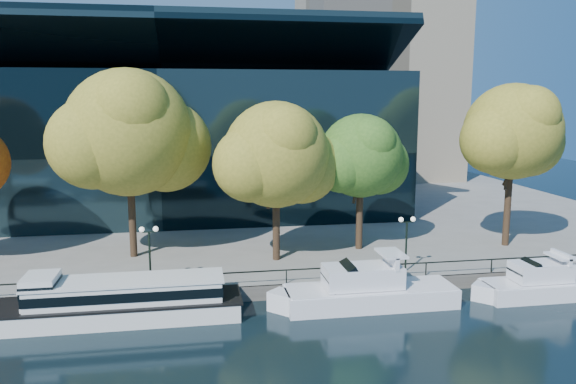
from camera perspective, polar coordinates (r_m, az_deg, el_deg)
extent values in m
plane|color=black|center=(35.36, -7.49, -12.86)|extent=(160.00, 160.00, 0.00)
cube|color=slate|center=(70.39, -8.69, -1.11)|extent=(90.00, 67.00, 1.00)
cube|color=#47443F|center=(38.02, -7.69, -10.42)|extent=(90.00, 0.25, 1.00)
cube|color=black|center=(37.74, -7.75, -8.25)|extent=(88.20, 0.08, 0.08)
cube|color=black|center=(37.90, -7.74, -8.97)|extent=(0.07, 0.07, 0.90)
cube|color=black|center=(64.97, -12.32, 4.57)|extent=(50.00, 24.00, 16.00)
cube|color=black|center=(60.88, -12.81, 13.18)|extent=(50.00, 17.14, 7.86)
cube|color=silver|center=(36.53, -16.79, -11.48)|extent=(14.63, 3.55, 1.15)
cube|color=black|center=(36.32, -16.84, -10.61)|extent=(14.92, 3.62, 0.13)
cube|color=silver|center=(36.04, -16.05, -9.62)|extent=(11.41, 2.91, 1.25)
cube|color=black|center=(36.02, -16.06, -9.54)|extent=(11.56, 2.98, 0.57)
cube|color=silver|center=(35.83, -16.10, -8.59)|extent=(11.70, 3.06, 0.10)
cube|color=silver|center=(36.84, -23.78, -9.14)|extent=(1.88, 2.49, 1.88)
cube|color=black|center=(36.77, -23.81, -8.83)|extent=(1.93, 2.56, 0.73)
cube|color=white|center=(37.54, 8.36, -10.48)|extent=(11.13, 3.18, 1.27)
cube|color=white|center=(36.28, -0.19, -11.10)|extent=(2.43, 2.43, 1.27)
cube|color=white|center=(37.32, 8.38, -9.53)|extent=(10.90, 3.12, 0.08)
cube|color=white|center=(36.91, 7.58, -8.47)|extent=(5.01, 2.38, 1.38)
cube|color=black|center=(36.49, 5.39, -8.46)|extent=(2.19, 2.29, 1.74)
cube|color=white|center=(37.20, 10.42, -6.77)|extent=(0.26, 2.48, 0.85)
cube|color=white|center=(37.09, 10.44, -6.15)|extent=(1.48, 2.48, 0.16)
cube|color=white|center=(42.50, 24.65, -8.96)|extent=(8.55, 2.66, 1.14)
cube|color=white|center=(40.31, 19.55, -9.62)|extent=(2.10, 2.10, 1.14)
cube|color=white|center=(42.33, 24.71, -8.20)|extent=(8.38, 2.61, 0.08)
cube|color=white|center=(41.90, 24.29, -7.36)|extent=(3.85, 1.99, 1.23)
cube|color=black|center=(41.27, 23.00, -7.38)|extent=(1.74, 1.91, 1.44)
cube|color=white|center=(42.47, 26.01, -6.00)|extent=(0.24, 2.07, 0.76)
cube|color=white|center=(42.45, 26.02, -5.87)|extent=(1.33, 2.07, 0.14)
cylinder|color=black|center=(45.58, -15.59, -1.55)|extent=(0.56, 0.56, 7.84)
cylinder|color=black|center=(45.25, -15.11, 2.34)|extent=(1.23, 1.87, 3.92)
cylinder|color=black|center=(44.89, -16.29, 1.87)|extent=(1.13, 1.28, 3.50)
sphere|color=olive|center=(44.85, -15.93, 5.84)|extent=(9.79, 9.79, 9.79)
sphere|color=olive|center=(46.19, -12.34, 4.56)|extent=(7.34, 7.34, 7.34)
sphere|color=olive|center=(44.26, -19.18, 4.67)|extent=(6.85, 6.85, 6.85)
sphere|color=olive|center=(42.78, -15.65, 7.98)|extent=(5.87, 5.87, 5.87)
cylinder|color=black|center=(43.18, -1.20, -2.68)|extent=(0.56, 0.56, 6.55)
cylinder|color=black|center=(42.97, -0.60, 0.76)|extent=(1.08, 1.62, 3.29)
cylinder|color=black|center=(42.39, -1.69, 0.31)|extent=(1.00, 1.12, 2.94)
sphere|color=olive|center=(42.40, -1.23, 3.82)|extent=(8.05, 8.05, 8.05)
sphere|color=olive|center=(44.07, 1.40, 2.73)|extent=(6.04, 6.04, 6.04)
sphere|color=olive|center=(41.43, -3.82, 2.83)|extent=(5.64, 5.64, 5.64)
sphere|color=olive|center=(40.76, -0.34, 5.58)|extent=(4.83, 4.83, 4.83)
cylinder|color=black|center=(46.73, 7.28, -2.02)|extent=(0.56, 0.56, 6.22)
cylinder|color=black|center=(46.64, 7.86, 0.99)|extent=(1.05, 1.55, 3.13)
cylinder|color=black|center=(45.94, 6.97, 0.60)|extent=(0.96, 1.08, 2.79)
sphere|color=#2E591B|center=(46.02, 7.40, 3.68)|extent=(6.81, 6.81, 6.81)
sphere|color=#2E591B|center=(47.66, 9.17, 2.81)|extent=(5.11, 5.11, 5.11)
sphere|color=#2E591B|center=(44.96, 5.56, 2.92)|extent=(4.77, 4.77, 4.77)
sphere|color=#2E591B|center=(44.72, 8.36, 5.02)|extent=(4.09, 4.09, 4.09)
cylinder|color=black|center=(50.80, 21.44, -0.81)|extent=(0.56, 0.56, 7.73)
cylinder|color=black|center=(50.80, 22.02, 2.62)|extent=(1.22, 1.85, 3.86)
cylinder|color=black|center=(49.94, 21.41, 2.23)|extent=(1.12, 1.27, 3.45)
sphere|color=olive|center=(50.14, 21.84, 5.72)|extent=(7.94, 7.94, 7.94)
sphere|color=olive|center=(52.37, 23.15, 4.68)|extent=(5.96, 5.96, 5.96)
sphere|color=olive|center=(48.48, 20.28, 5.00)|extent=(5.56, 5.56, 5.56)
sphere|color=olive|center=(48.95, 23.32, 7.18)|extent=(4.77, 4.77, 4.77)
cylinder|color=black|center=(38.79, -13.85, -6.64)|extent=(0.14, 0.14, 3.60)
cube|color=black|center=(38.33, -13.96, -3.98)|extent=(0.90, 0.06, 0.06)
sphere|color=white|center=(38.32, -14.64, -3.70)|extent=(0.36, 0.36, 0.36)
sphere|color=white|center=(38.25, -13.30, -3.67)|extent=(0.36, 0.36, 0.36)
cylinder|color=black|center=(41.48, 11.91, -5.50)|extent=(0.14, 0.14, 3.60)
cube|color=black|center=(41.04, 12.00, -3.01)|extent=(0.90, 0.06, 0.06)
sphere|color=white|center=(40.83, 11.42, -2.76)|extent=(0.36, 0.36, 0.36)
sphere|color=white|center=(41.16, 12.59, -2.71)|extent=(0.36, 0.36, 0.36)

